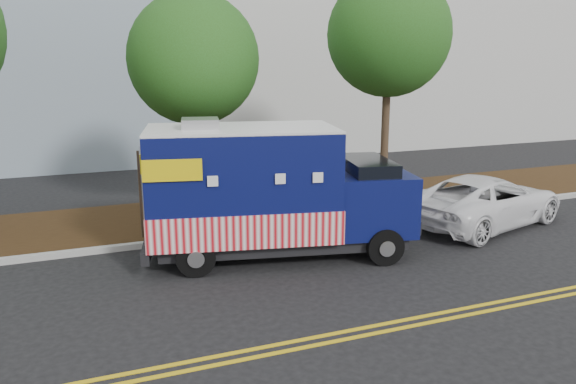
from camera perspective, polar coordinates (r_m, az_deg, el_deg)
name	(u,v)px	position (r m, az deg, el deg)	size (l,w,h in m)	color
ground	(226,257)	(13.65, -6.28, -6.56)	(120.00, 120.00, 0.00)	black
curb	(212,237)	(14.91, -7.71, -4.55)	(120.00, 0.18, 0.15)	#9E9E99
mulch_strip	(195,217)	(16.88, -9.43, -2.48)	(120.00, 4.00, 0.15)	black
centerline_near	(296,341)	(9.78, 0.85, -14.89)	(120.00, 0.10, 0.01)	gold
centerline_far	(302,348)	(9.58, 1.44, -15.55)	(120.00, 0.10, 0.01)	gold
tree_b	(194,59)	(16.57, -9.57, 13.14)	(3.73, 3.73, 6.50)	#38281C
tree_c	(389,35)	(18.94, 10.22, 15.43)	(3.98, 3.98, 7.39)	#38281C
sign_post	(140,197)	(14.76, -14.76, -0.53)	(0.06, 0.06, 2.40)	#473828
food_truck	(266,195)	(13.24, -2.25, -0.29)	(6.65, 3.55, 3.33)	black
white_car	(485,200)	(16.91, 19.42, -0.80)	(2.37, 5.14, 1.43)	white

